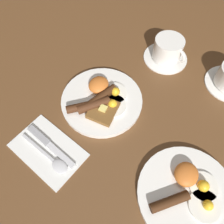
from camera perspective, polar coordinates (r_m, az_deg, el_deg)
ground_plane at (r=0.65m, az=-2.64°, el=2.66°), size 3.00×3.00×0.00m
breakfast_plate_near at (r=0.64m, az=-2.76°, el=3.15°), size 0.24×0.24×0.04m
breakfast_plate_far at (r=0.57m, az=19.13°, el=-19.39°), size 0.23×0.23×0.04m
teacup_near at (r=0.76m, az=14.30°, el=15.28°), size 0.15×0.15×0.08m
napkin at (r=0.61m, az=-16.43°, el=-9.46°), size 0.13×0.19×0.01m
knife at (r=0.61m, az=-16.36°, el=-7.90°), size 0.02×0.17×0.01m
spoon at (r=0.58m, az=-14.70°, el=-12.52°), size 0.03×0.16×0.01m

